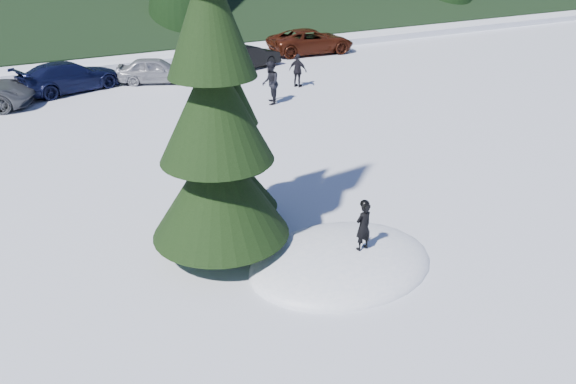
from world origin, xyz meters
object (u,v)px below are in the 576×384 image
car_4 (156,70)px  car_5 (247,57)px  child_skier (363,226)px  car_3 (69,77)px  car_6 (311,41)px  adult_1 (298,71)px  spruce_tall (215,121)px  spruce_short (233,146)px  adult_0 (270,83)px

car_4 → car_5: car_5 is taller
car_4 → child_skier: bearing=-158.8°
car_3 → car_6: size_ratio=0.91×
adult_1 → spruce_tall: bearing=111.0°
car_3 → car_5: bearing=-106.3°
spruce_short → car_3: 15.97m
child_skier → adult_0: adult_0 is taller
car_3 → car_5: 9.45m
spruce_tall → car_5: size_ratio=2.13×
adult_1 → car_6: size_ratio=0.30×
adult_0 → car_3: (-7.36, 6.57, -0.23)m
spruce_short → car_6: 22.36m
spruce_short → child_skier: 3.98m
spruce_tall → spruce_short: 2.11m
spruce_short → car_6: (13.26, 17.95, -1.35)m
spruce_tall → car_3: size_ratio=1.76×
spruce_short → adult_1: spruce_short is taller
car_4 → car_6: bearing=-52.3°
spruce_tall → car_4: size_ratio=2.29×
car_3 → car_6: (14.74, 2.10, 0.04)m
adult_0 → adult_1: bearing=155.5°
spruce_tall → child_skier: size_ratio=7.46×
child_skier → car_6: 24.46m
spruce_short → car_3: size_ratio=1.10×
adult_1 → child_skier: bearing=122.7°
car_4 → spruce_tall: bearing=-167.7°
child_skier → car_6: size_ratio=0.21×
child_skier → adult_0: (4.35, 12.79, -0.11)m
spruce_short → adult_0: spruce_short is taller
car_6 → spruce_short: bearing=149.4°
spruce_tall → spruce_short: size_ratio=1.60×
adult_1 → car_5: size_ratio=0.40×
adult_1 → car_5: adult_1 is taller
adult_0 → car_5: 7.07m
adult_1 → car_4: 7.18m
car_5 → car_6: 5.63m
car_5 → car_6: size_ratio=0.75×
adult_0 → spruce_short: bearing=-4.7°
spruce_tall → adult_1: bearing=53.3°
car_5 → spruce_tall: bearing=135.4°
car_3 → car_6: bearing=-99.3°
adult_1 → car_4: adult_1 is taller
child_skier → adult_0: size_ratio=0.61×
child_skier → car_5: size_ratio=0.29×
spruce_short → spruce_tall: bearing=-125.5°
spruce_tall → car_5: (8.97, 17.42, -2.65)m
adult_0 → car_6: (7.38, 8.67, -0.19)m
spruce_short → adult_1: bearing=53.1°
child_skier → car_6: bearing=-125.1°
spruce_tall → car_4: spruce_tall is taller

